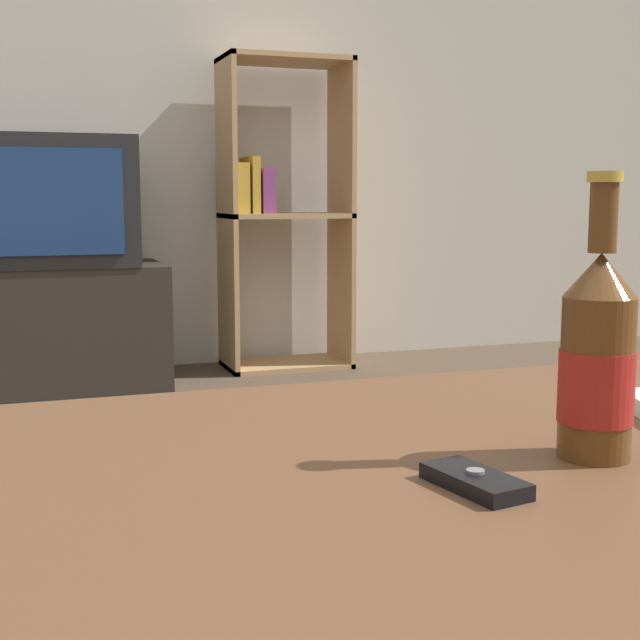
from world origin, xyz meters
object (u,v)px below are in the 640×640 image
at_px(bookshelf, 279,211).
at_px(cell_phone, 475,481).
at_px(tv_stand, 44,327).
at_px(beer_bottle, 594,358).
at_px(television, 38,201).

bearing_deg(bookshelf, cell_phone, -103.32).
distance_m(tv_stand, bookshelf, 1.03).
relative_size(beer_bottle, cell_phone, 2.55).
xyz_separation_m(tv_stand, cell_phone, (0.26, -2.76, 0.24)).
xyz_separation_m(beer_bottle, cell_phone, (-0.15, -0.05, -0.09)).
bearing_deg(television, tv_stand, 90.00).
bearing_deg(tv_stand, television, -90.00).
height_order(bookshelf, cell_phone, bookshelf).
bearing_deg(beer_bottle, tv_stand, 98.68).
bearing_deg(bookshelf, beer_bottle, -100.58).
distance_m(television, beer_bottle, 2.74).
relative_size(bookshelf, cell_phone, 11.85).
bearing_deg(tv_stand, cell_phone, -84.59).
distance_m(tv_stand, beer_bottle, 2.76).
xyz_separation_m(tv_stand, beer_bottle, (0.41, -2.71, 0.33)).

